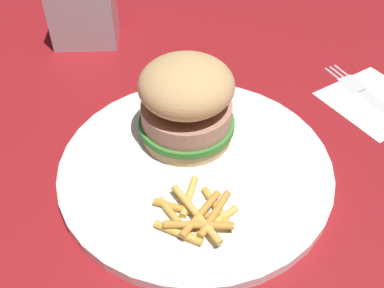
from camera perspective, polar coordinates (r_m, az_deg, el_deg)
ground_plane at (r=0.49m, az=0.79°, el=-4.03°), size 1.60×1.60×0.00m
plate at (r=0.49m, az=0.00°, el=-3.07°), size 0.29×0.29×0.01m
sandwich at (r=0.48m, az=-0.70°, el=5.27°), size 0.11×0.11×0.10m
fries_pile at (r=0.43m, az=0.69°, el=-8.87°), size 0.09×0.08×0.01m
napkin at (r=0.62m, az=21.82°, el=4.96°), size 0.13×0.13×0.00m
fork at (r=0.62m, az=21.78°, el=5.22°), size 0.17×0.03×0.00m
napkin_dispenser at (r=0.69m, az=-13.51°, el=16.14°), size 0.09×0.11×0.10m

